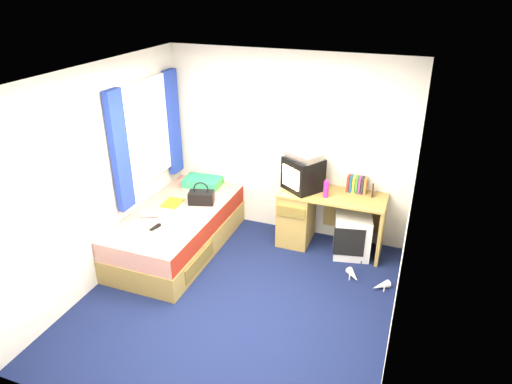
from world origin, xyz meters
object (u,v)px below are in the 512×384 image
at_px(aerosol_can, 321,184).
at_px(white_heels, 367,281).
at_px(picture_frame, 373,190).
at_px(colour_swatch_fan, 152,229).
at_px(desk, 310,215).
at_px(water_bottle, 151,215).
at_px(remote_control, 156,227).
at_px(pink_water_bottle, 326,189).
at_px(bed, 178,230).
at_px(storage_cube, 352,235).
at_px(vcr, 304,155).
at_px(magazine, 173,203).
at_px(crt_tv, 303,174).
at_px(handbag, 201,197).
at_px(pillow, 203,182).
at_px(towel, 175,220).

bearing_deg(aerosol_can, white_heels, -43.37).
distance_m(picture_frame, colour_swatch_fan, 2.68).
distance_m(desk, water_bottle, 1.99).
xyz_separation_m(remote_control, white_heels, (2.39, 0.55, -0.51)).
xyz_separation_m(pink_water_bottle, colour_swatch_fan, (-1.77, -1.11, -0.31)).
bearing_deg(picture_frame, desk, -177.57).
xyz_separation_m(desk, pink_water_bottle, (0.21, -0.12, 0.44)).
relative_size(picture_frame, remote_control, 0.88).
xyz_separation_m(bed, storage_cube, (2.09, 0.65, 0.00)).
xyz_separation_m(vcr, remote_control, (-1.42, -1.20, -0.65)).
xyz_separation_m(aerosol_can, magazine, (-1.78, -0.63, -0.29)).
height_order(storage_cube, vcr, vcr).
height_order(pink_water_bottle, remote_control, pink_water_bottle).
distance_m(crt_tv, remote_control, 1.90).
bearing_deg(handbag, bed, -139.35).
distance_m(crt_tv, water_bottle, 1.92).
xyz_separation_m(bed, remote_control, (-0.02, -0.46, 0.28)).
distance_m(crt_tv, colour_swatch_fan, 1.94).
height_order(bed, pillow, pillow).
distance_m(pillow, aerosol_can, 1.68).
bearing_deg(vcr, remote_control, -109.08).
xyz_separation_m(colour_swatch_fan, remote_control, (0.03, 0.04, 0.00)).
height_order(vcr, handbag, vcr).
distance_m(aerosol_can, remote_control, 2.08).
relative_size(desk, storage_cube, 2.41).
xyz_separation_m(bed, colour_swatch_fan, (-0.05, -0.49, 0.28)).
distance_m(crt_tv, picture_frame, 0.87).
bearing_deg(desk, pink_water_bottle, -29.97).
height_order(bed, pink_water_bottle, pink_water_bottle).
distance_m(pillow, desk, 1.57).
bearing_deg(crt_tv, handbag, -125.08).
relative_size(storage_cube, crt_tv, 0.97).
relative_size(vcr, water_bottle, 2.03).
distance_m(handbag, remote_control, 0.79).
height_order(desk, remote_control, desk).
relative_size(aerosol_can, colour_swatch_fan, 0.76).
height_order(pink_water_bottle, towel, pink_water_bottle).
relative_size(bed, white_heels, 3.76).
bearing_deg(pink_water_bottle, aerosol_can, 119.07).
height_order(picture_frame, white_heels, picture_frame).
bearing_deg(remote_control, pink_water_bottle, 36.49).
xyz_separation_m(pillow, towel, (0.19, -1.08, -0.01)).
height_order(handbag, magazine, handbag).
relative_size(crt_tv, handbag, 1.58).
bearing_deg(storage_cube, handbag, 178.63).
relative_size(vcr, magazine, 1.45).
bearing_deg(bed, pink_water_bottle, 19.72).
xyz_separation_m(pink_water_bottle, handbag, (-1.53, -0.32, -0.22)).
xyz_separation_m(magazine, colour_swatch_fan, (0.11, -0.66, -0.00)).
bearing_deg(crt_tv, remote_control, -104.76).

